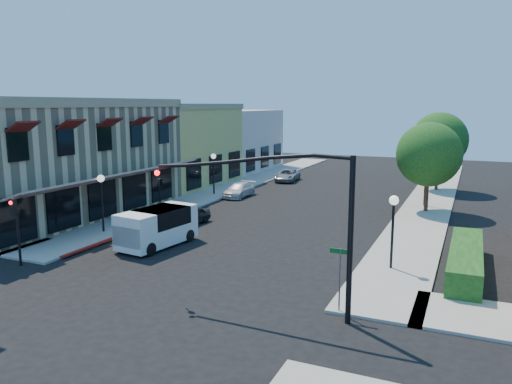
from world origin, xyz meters
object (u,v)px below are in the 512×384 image
at_px(lamppost_left_near, 101,189).
at_px(white_van, 157,225).
at_px(parked_car_b, 180,212).
at_px(lamppost_right_far, 426,171).
at_px(parked_car_c, 239,190).
at_px(lamppost_right_near, 393,213).
at_px(street_tree_b, 439,140).
at_px(signal_mast_arm, 292,206).
at_px(secondary_signal, 15,219).
at_px(lamppost_left_far, 214,163).
at_px(parked_car_a, 191,216).
at_px(street_tree_a, 429,154).
at_px(parked_car_d, 287,175).
at_px(street_name_sign, 340,270).

bearing_deg(lamppost_left_near, white_van, -12.58).
height_order(lamppost_left_near, white_van, lamppost_left_near).
xyz_separation_m(lamppost_left_near, parked_car_b, (2.30, 5.00, -2.21)).
bearing_deg(lamppost_right_far, parked_car_c, -172.93).
bearing_deg(lamppost_right_near, parked_car_b, 161.21).
height_order(street_tree_b, lamppost_right_far, street_tree_b).
relative_size(signal_mast_arm, lamppost_left_near, 2.24).
bearing_deg(white_van, signal_mast_arm, -29.30).
height_order(secondary_signal, lamppost_left_far, lamppost_left_far).
height_order(street_tree_b, lamppost_left_near, street_tree_b).
bearing_deg(parked_car_a, street_tree_a, 40.14).
height_order(lamppost_right_far, parked_car_d, lamppost_right_far).
bearing_deg(parked_car_c, lamppost_left_far, -174.84).
bearing_deg(lamppost_left_near, lamppost_right_near, 0.00).
bearing_deg(lamppost_right_near, white_van, -175.28).
bearing_deg(lamppost_left_far, parked_car_a, -69.70).
distance_m(street_tree_a, secondary_signal, 26.64).
xyz_separation_m(street_tree_a, parked_car_d, (-14.27, 10.00, -3.61)).
bearing_deg(street_name_sign, lamppost_left_far, 128.94).
bearing_deg(lamppost_left_far, parked_car_d, 73.15).
relative_size(lamppost_right_near, white_van, 0.73).
bearing_deg(parked_car_b, lamppost_right_near, -22.44).
bearing_deg(white_van, lamppost_left_far, 106.98).
distance_m(street_tree_a, lamppost_right_near, 14.08).
xyz_separation_m(signal_mast_arm, parked_car_b, (-12.06, 11.50, -3.56)).
bearing_deg(parked_car_c, secondary_signal, -94.20).
bearing_deg(lamppost_right_near, street_tree_b, 89.28).
relative_size(street_name_sign, lamppost_right_near, 0.70).
relative_size(lamppost_left_near, parked_car_b, 1.12).
bearing_deg(white_van, parked_car_d, 93.57).
bearing_deg(street_tree_b, parked_car_d, 180.00).
bearing_deg(parked_car_d, street_tree_b, -6.62).
bearing_deg(lamppost_right_near, parked_car_a, 163.26).
height_order(street_name_sign, lamppost_right_far, lamppost_right_far).
distance_m(street_tree_a, lamppost_left_near, 22.30).
relative_size(secondary_signal, lamppost_right_near, 0.93).
relative_size(street_tree_a, street_name_sign, 2.59).
distance_m(lamppost_left_near, lamppost_right_near, 17.00).
bearing_deg(parked_car_d, white_van, -93.05).
distance_m(street_tree_b, parked_car_b, 24.54).
relative_size(street_tree_a, white_van, 1.33).
xyz_separation_m(secondary_signal, parked_car_c, (1.80, 20.77, -1.74)).
height_order(parked_car_b, parked_car_c, parked_car_c).
bearing_deg(lamppost_left_far, signal_mast_arm, -55.00).
bearing_deg(secondary_signal, lamppost_left_near, 94.34).
bearing_deg(lamppost_left_near, lamppost_right_far, 43.26).
distance_m(signal_mast_arm, white_van, 11.57).
xyz_separation_m(secondary_signal, lamppost_left_far, (-0.50, 20.59, 0.42)).
distance_m(signal_mast_arm, lamppost_right_far, 22.70).
distance_m(lamppost_left_far, parked_car_c, 3.16).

